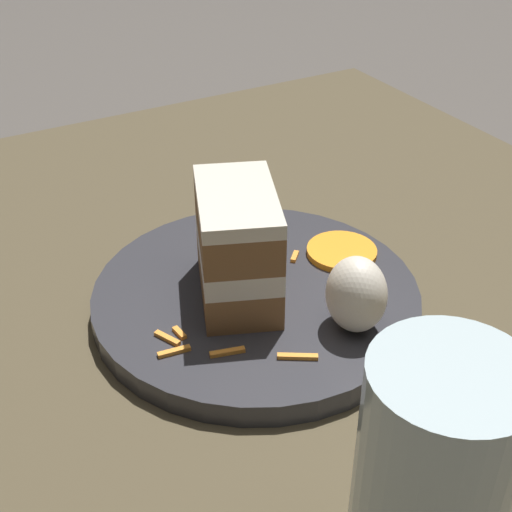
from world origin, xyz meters
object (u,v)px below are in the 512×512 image
plate (256,298)px  cream_dollop (356,294)px  cake_slice (241,244)px  drinking_glass (430,494)px  orange_garnish (342,251)px

plate → cream_dollop: bearing=27.5°
cake_slice → drinking_glass: (0.23, -0.02, -0.00)m
drinking_glass → plate: bearing=171.1°
cream_dollop → orange_garnish: size_ratio=0.99×
cake_slice → cream_dollop: (0.07, 0.05, -0.01)m
plate → cake_slice: size_ratio=2.28×
drinking_glass → cream_dollop: bearing=154.9°
plate → drinking_glass: 0.24m
cream_dollop → drinking_glass: bearing=-25.1°
cake_slice → drinking_glass: bearing=105.6°
cream_dollop → orange_garnish: bearing=150.0°
plate → drinking_glass: bearing=-8.9°
cream_dollop → drinking_glass: drinking_glass is taller
plate → drinking_glass: drinking_glass is taller
cream_dollop → drinking_glass: size_ratio=0.41×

